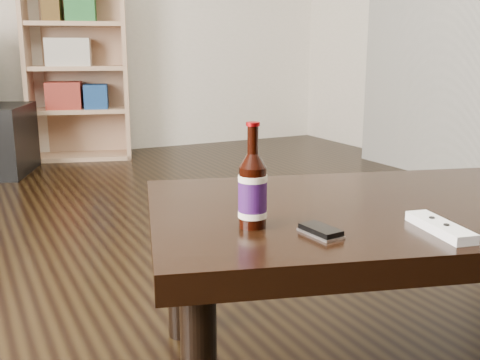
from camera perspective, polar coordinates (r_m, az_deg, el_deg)
name	(u,v)px	position (r m, az deg, el deg)	size (l,w,h in m)	color
floor	(177,315)	(1.86, -6.40, -13.46)	(5.00, 6.00, 0.01)	black
bookshelf	(76,64)	(4.47, -16.30, 11.24)	(0.80, 0.53, 1.37)	tan
coffee_table	(395,226)	(1.46, 15.49, -4.57)	(1.36, 1.03, 0.45)	black
beer_bottle	(253,191)	(1.19, 1.29, -1.12)	(0.06, 0.06, 0.23)	black
phone	(321,231)	(1.17, 8.20, -5.16)	(0.06, 0.10, 0.02)	silver
remote	(440,227)	(1.25, 19.65, -4.53)	(0.09, 0.19, 0.02)	white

